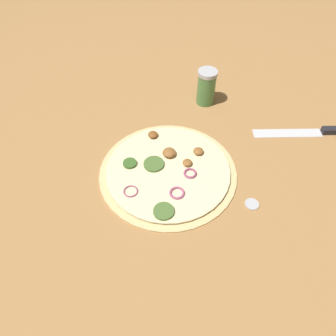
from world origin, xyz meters
TOP-DOWN VIEW (x-y plane):
  - ground_plane at (0.00, 0.00)m, footprint 3.00×3.00m
  - pizza at (-0.00, -0.00)m, footprint 0.35×0.35m
  - knife at (-0.26, 0.40)m, footprint 0.11×0.30m
  - spice_jar at (-0.31, 0.04)m, footprint 0.06×0.06m
  - loose_cap at (0.05, 0.22)m, footprint 0.03×0.03m

SIDE VIEW (x-z plane):
  - ground_plane at x=0.00m, z-range 0.00..0.00m
  - loose_cap at x=0.05m, z-range 0.00..0.01m
  - knife at x=-0.26m, z-range 0.00..0.02m
  - pizza at x=0.00m, z-range -0.01..0.02m
  - spice_jar at x=-0.31m, z-range 0.00..0.11m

